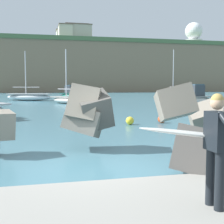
{
  "coord_description": "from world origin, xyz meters",
  "views": [
    {
      "loc": [
        -1.2,
        -7.72,
        2.14
      ],
      "look_at": [
        0.7,
        0.5,
        1.4
      ],
      "focal_mm": 49.29,
      "sensor_mm": 36.0,
      "label": 1
    }
  ],
  "objects": [
    {
      "name": "mooring_buoy_middle",
      "position": [
        5.42,
        8.47,
        0.22
      ],
      "size": [
        0.44,
        0.44,
        0.44
      ],
      "color": "#E54C1E",
      "rests_on": "ground"
    },
    {
      "name": "station_building_annex",
      "position": [
        11.17,
        90.94,
        18.67
      ],
      "size": [
        7.44,
        4.21,
        5.14
      ],
      "color": "#B2ADA3",
      "rests_on": "headland_bluff"
    },
    {
      "name": "radar_dome",
      "position": [
        51.77,
        93.42,
        20.13
      ],
      "size": [
        6.08,
        6.08,
        8.11
      ],
      "color": "silver",
      "rests_on": "headland_bluff"
    },
    {
      "name": "boat_mid_right",
      "position": [
        20.86,
        41.0,
        0.56
      ],
      "size": [
        1.96,
        4.27,
        8.15
      ],
      "color": "navy",
      "rests_on": "ground"
    },
    {
      "name": "boat_mid_centre",
      "position": [
        3.52,
        42.35,
        0.67
      ],
      "size": [
        4.23,
        4.41,
        2.17
      ],
      "color": "#1E6656",
      "rests_on": "ground"
    },
    {
      "name": "boat_far_right",
      "position": [
        -2.79,
        36.22,
        0.54
      ],
      "size": [
        6.68,
        4.12,
        6.78
      ],
      "color": "white",
      "rests_on": "ground"
    },
    {
      "name": "boat_near_left",
      "position": [
        1.88,
        28.01,
        0.46
      ],
      "size": [
        4.36,
        5.46,
        6.26
      ],
      "color": "beige",
      "rests_on": "ground"
    },
    {
      "name": "station_building_west",
      "position": [
        10.66,
        97.27,
        19.19
      ],
      "size": [
        7.68,
        7.13,
        6.18
      ],
      "color": "beige",
      "rests_on": "headland_bluff"
    },
    {
      "name": "station_building_central",
      "position": [
        7.73,
        101.41,
        18.59
      ],
      "size": [
        7.13,
        5.43,
        4.99
      ],
      "color": "silver",
      "rests_on": "headland_bluff"
    },
    {
      "name": "breakwater_jetty",
      "position": [
        -1.8,
        1.65,
        1.15
      ],
      "size": [
        29.15,
        6.47,
        3.2
      ],
      "color": "gray",
      "rests_on": "ground"
    },
    {
      "name": "boat_near_right",
      "position": [
        14.85,
        22.45,
        0.7
      ],
      "size": [
        5.57,
        3.41,
        2.25
      ],
      "color": "beige",
      "rests_on": "ground"
    },
    {
      "name": "surfer_with_board",
      "position": [
        1.36,
        -3.45,
        1.28
      ],
      "size": [
        2.1,
        1.19,
        1.78
      ],
      "color": "black",
      "rests_on": "walkway_path"
    },
    {
      "name": "headland_bluff",
      "position": [
        20.27,
        96.99,
        8.06
      ],
      "size": [
        88.37,
        32.39,
        16.08
      ],
      "color": "#847056",
      "rests_on": "ground"
    },
    {
      "name": "mooring_buoy_inner",
      "position": [
        3.46,
        8.16,
        0.22
      ],
      "size": [
        0.44,
        0.44,
        0.44
      ],
      "color": "yellow",
      "rests_on": "ground"
    },
    {
      "name": "ground_plane",
      "position": [
        0.0,
        0.0,
        0.0
      ],
      "size": [
        400.0,
        400.0,
        0.0
      ],
      "primitive_type": "plane",
      "color": "#42707F"
    },
    {
      "name": "station_building_east",
      "position": [
        6.57,
        91.34,
        18.52
      ],
      "size": [
        4.31,
        6.51,
        4.84
      ],
      "color": "beige",
      "rests_on": "headland_bluff"
    }
  ]
}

